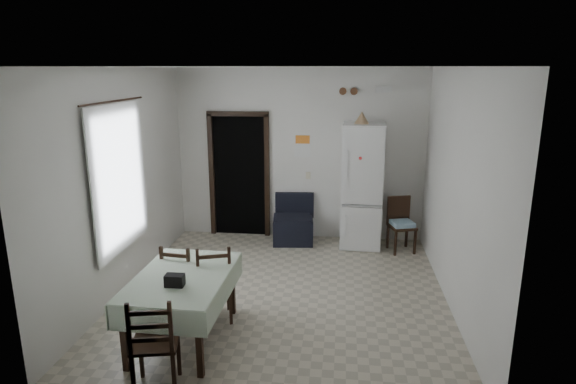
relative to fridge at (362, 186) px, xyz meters
The scene contains 25 objects.
ground 2.42m from the fridge, 118.63° to the right, with size 4.50×4.50×0.00m, color #B3A992.
ceiling 2.89m from the fridge, 118.63° to the right, with size 4.20×4.50×0.02m, color white, non-canonical shape.
wall_back 1.18m from the fridge, 163.11° to the left, with size 4.20×0.02×2.90m, color silver, non-canonical shape.
wall_front 4.33m from the fridge, 104.15° to the right, with size 4.20×0.02×2.90m, color silver, non-canonical shape.
wall_left 3.72m from the fridge, 148.53° to the right, with size 0.02×4.50×2.90m, color silver, non-canonical shape.
wall_right 2.24m from the fridge, 61.54° to the right, with size 0.02×4.50×2.90m, color silver, non-canonical shape.
doorway 2.17m from the fridge, 166.04° to the left, with size 1.06×0.52×2.22m.
window_recess 3.88m from the fridge, 146.38° to the right, with size 0.10×1.20×1.60m, color silver.
curtain 3.79m from the fridge, 145.45° to the right, with size 0.02×1.45×1.85m, color white.
curtain_rod 4.03m from the fridge, 145.37° to the right, with size 0.02×0.02×1.60m, color black.
calendar 1.21m from the fridge, 162.94° to the left, with size 0.28×0.02×0.40m, color white.
calendar_image 1.26m from the fridge, 163.25° to the left, with size 0.24×0.01×0.14m, color orange.
light_switch 0.96m from the fridge, 161.18° to the left, with size 0.08×0.02×0.12m, color beige.
vent_left 1.57m from the fridge, 139.22° to the left, with size 0.12×0.12×0.03m, color brown.
vent_right 1.54m from the fridge, 119.65° to the left, with size 0.12×0.12×0.03m, color brown.
emergency_light 1.59m from the fridge, 43.37° to the left, with size 0.25×0.07×0.09m, color white.
fridge is the anchor object (origin of this frame).
tan_cone 1.11m from the fridge, 146.50° to the right, with size 0.23×0.23×0.19m, color tan.
navy_seat 1.29m from the fridge, behind, with size 0.66×0.64×0.80m, color black, non-canonical shape.
corner_chair 0.90m from the fridge, 19.70° to the right, with size 0.38×0.38×0.88m, color black, non-canonical shape.
dining_table 3.79m from the fridge, 122.21° to the right, with size 0.95×1.45×0.76m, color #B5C8AB, non-canonical shape.
black_bag 3.96m from the fridge, 119.95° to the right, with size 0.19×0.11×0.12m, color black.
dining_chair_far_left 3.45m from the fridge, 130.02° to the right, with size 0.39×0.39×0.90m, color black, non-canonical shape.
dining_chair_far_right 3.27m from the fridge, 123.58° to the right, with size 0.41×0.41×0.95m, color black, non-canonical shape.
dining_chair_near_head 4.49m from the fridge, 116.28° to the right, with size 0.41×0.41×0.96m, color black, non-canonical shape.
Camera 1 is at (0.72, -5.79, 2.89)m, focal length 30.00 mm.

